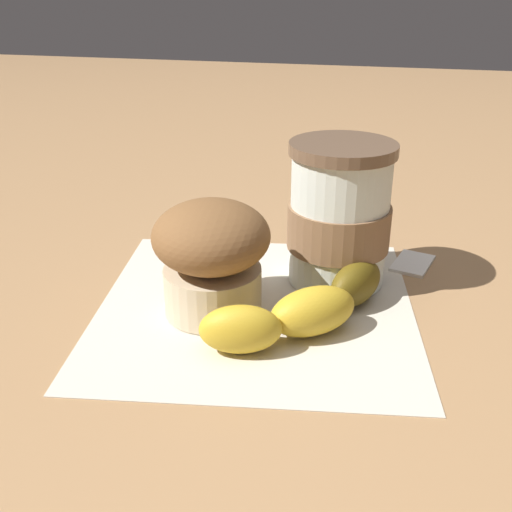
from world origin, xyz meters
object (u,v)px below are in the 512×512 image
muffin (212,254)px  sugar_packet (413,262)px  banana (307,307)px  coffee_cup (339,217)px

muffin → sugar_packet: muffin is taller
muffin → banana: (0.01, 0.08, -0.03)m
banana → sugar_packet: size_ratio=2.97×
muffin → banana: 0.09m
coffee_cup → muffin: coffee_cup is taller
banana → sugar_packet: bearing=149.9°
coffee_cup → sugar_packet: (-0.05, 0.07, -0.06)m
muffin → coffee_cup: bearing=131.2°
coffee_cup → banana: coffee_cup is taller
sugar_packet → muffin: bearing=-51.0°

